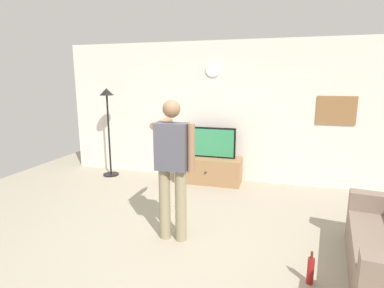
{
  "coord_description": "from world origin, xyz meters",
  "views": [
    {
      "loc": [
        1.19,
        -3.03,
        1.97
      ],
      "look_at": [
        -0.03,
        1.2,
        1.05
      ],
      "focal_mm": 28.79,
      "sensor_mm": 36.0,
      "label": 1
    }
  ],
  "objects_px": {
    "tv_stand": "(209,170)",
    "beverage_bottle": "(310,270)",
    "wall_clock": "(213,69)",
    "framed_picture": "(336,110)",
    "television": "(209,142)",
    "floor_lamp": "(108,114)",
    "person_standing_nearer_lamp": "(173,163)"
  },
  "relations": [
    {
      "from": "floor_lamp",
      "to": "person_standing_nearer_lamp",
      "type": "xyz_separation_m",
      "value": [
        2.14,
        -2.12,
        -0.31
      ]
    },
    {
      "from": "tv_stand",
      "to": "beverage_bottle",
      "type": "height_order",
      "value": "tv_stand"
    },
    {
      "from": "framed_picture",
      "to": "floor_lamp",
      "type": "bearing_deg",
      "value": -174.45
    },
    {
      "from": "tv_stand",
      "to": "framed_picture",
      "type": "xyz_separation_m",
      "value": [
        2.23,
        0.3,
        1.19
      ]
    },
    {
      "from": "tv_stand",
      "to": "person_standing_nearer_lamp",
      "type": "distance_m",
      "value": 2.36
    },
    {
      "from": "floor_lamp",
      "to": "person_standing_nearer_lamp",
      "type": "relative_size",
      "value": 1.03
    },
    {
      "from": "tv_stand",
      "to": "beverage_bottle",
      "type": "distance_m",
      "value": 3.18
    },
    {
      "from": "tv_stand",
      "to": "person_standing_nearer_lamp",
      "type": "xyz_separation_m",
      "value": [
        0.06,
        -2.24,
        0.74
      ]
    },
    {
      "from": "person_standing_nearer_lamp",
      "to": "beverage_bottle",
      "type": "height_order",
      "value": "person_standing_nearer_lamp"
    },
    {
      "from": "television",
      "to": "floor_lamp",
      "type": "height_order",
      "value": "floor_lamp"
    },
    {
      "from": "floor_lamp",
      "to": "person_standing_nearer_lamp",
      "type": "bearing_deg",
      "value": -44.67
    },
    {
      "from": "floor_lamp",
      "to": "wall_clock",
      "type": "bearing_deg",
      "value": 11.26
    },
    {
      "from": "television",
      "to": "person_standing_nearer_lamp",
      "type": "bearing_deg",
      "value": -88.41
    },
    {
      "from": "wall_clock",
      "to": "framed_picture",
      "type": "relative_size",
      "value": 0.44
    },
    {
      "from": "wall_clock",
      "to": "floor_lamp",
      "type": "distance_m",
      "value": 2.29
    },
    {
      "from": "person_standing_nearer_lamp",
      "to": "framed_picture",
      "type": "bearing_deg",
      "value": 49.5
    },
    {
      "from": "television",
      "to": "person_standing_nearer_lamp",
      "type": "height_order",
      "value": "person_standing_nearer_lamp"
    },
    {
      "from": "framed_picture",
      "to": "beverage_bottle",
      "type": "bearing_deg",
      "value": -100.81
    },
    {
      "from": "television",
      "to": "beverage_bottle",
      "type": "bearing_deg",
      "value": -59.12
    },
    {
      "from": "tv_stand",
      "to": "wall_clock",
      "type": "bearing_deg",
      "value": 90.0
    },
    {
      "from": "framed_picture",
      "to": "wall_clock",
      "type": "bearing_deg",
      "value": -179.87
    },
    {
      "from": "framed_picture",
      "to": "floor_lamp",
      "type": "xyz_separation_m",
      "value": [
        -4.31,
        -0.42,
        -0.15
      ]
    },
    {
      "from": "person_standing_nearer_lamp",
      "to": "wall_clock",
      "type": "bearing_deg",
      "value": 91.44
    },
    {
      "from": "tv_stand",
      "to": "beverage_bottle",
      "type": "xyz_separation_m",
      "value": [
        1.65,
        -2.72,
        -0.11
      ]
    },
    {
      "from": "tv_stand",
      "to": "wall_clock",
      "type": "height_order",
      "value": "wall_clock"
    },
    {
      "from": "tv_stand",
      "to": "wall_clock",
      "type": "xyz_separation_m",
      "value": [
        0.0,
        0.29,
        1.92
      ]
    },
    {
      "from": "television",
      "to": "wall_clock",
      "type": "height_order",
      "value": "wall_clock"
    },
    {
      "from": "beverage_bottle",
      "to": "television",
      "type": "bearing_deg",
      "value": 120.88
    },
    {
      "from": "framed_picture",
      "to": "person_standing_nearer_lamp",
      "type": "height_order",
      "value": "person_standing_nearer_lamp"
    },
    {
      "from": "television",
      "to": "floor_lamp",
      "type": "bearing_deg",
      "value": -175.31
    },
    {
      "from": "person_standing_nearer_lamp",
      "to": "beverage_bottle",
      "type": "relative_size",
      "value": 5.08
    },
    {
      "from": "tv_stand",
      "to": "beverage_bottle",
      "type": "relative_size",
      "value": 3.65
    }
  ]
}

